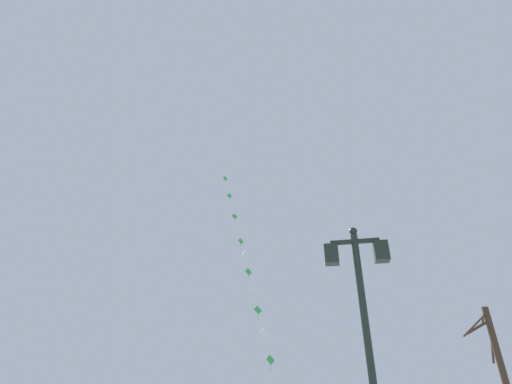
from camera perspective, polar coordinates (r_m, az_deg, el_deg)
name	(u,v)px	position (r m, az deg, el deg)	size (l,w,h in m)	color
twin_lantern_lamp_post	(362,296)	(7.74, 15.76, -14.97)	(1.26, 0.28, 4.62)	#1E2D23
kite_train	(241,242)	(27.24, -2.32, -7.53)	(7.16, 11.76, 20.93)	brown
bare_tree	(501,367)	(16.35, 33.14, -21.41)	(1.28, 1.52, 4.33)	#423323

